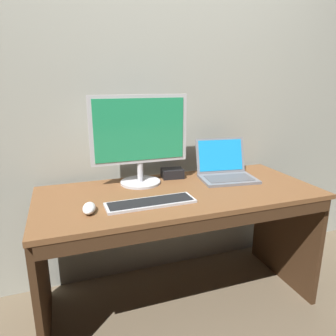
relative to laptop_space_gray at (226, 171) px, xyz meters
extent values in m
plane|color=brown|center=(-0.36, -0.12, -0.78)|extent=(14.00, 14.00, 0.00)
cube|color=#9EA093|center=(-0.36, 0.30, 0.99)|extent=(4.14, 0.04, 3.55)
cube|color=brown|center=(-0.36, -0.12, -0.06)|extent=(1.58, 0.69, 0.03)
cube|color=#3D2716|center=(-1.14, -0.12, -0.43)|extent=(0.03, 0.63, 0.71)
cube|color=#3D2716|center=(0.41, -0.12, -0.43)|extent=(0.03, 0.63, 0.71)
cube|color=#3D2716|center=(-0.36, -0.45, -0.11)|extent=(1.51, 0.02, 0.07)
cube|color=slate|center=(-0.01, -0.05, -0.04)|extent=(0.37, 0.28, 0.02)
cube|color=#505054|center=(-0.01, -0.06, -0.03)|extent=(0.30, 0.19, 0.00)
cube|color=slate|center=(0.01, 0.10, 0.08)|extent=(0.34, 0.11, 0.22)
cube|color=#198CD8|center=(0.01, 0.10, 0.08)|extent=(0.30, 0.10, 0.20)
cylinder|color=#B7B7BC|center=(-0.54, 0.08, -0.04)|extent=(0.24, 0.24, 0.01)
cylinder|color=#B7B7BC|center=(-0.54, 0.08, 0.03)|extent=(0.03, 0.03, 0.12)
cube|color=#B7B7BC|center=(-0.54, 0.07, 0.28)|extent=(0.58, 0.02, 0.40)
cube|color=#23935B|center=(-0.54, 0.06, 0.28)|extent=(0.53, 0.00, 0.36)
cube|color=#BCBCC1|center=(-0.58, -0.26, -0.04)|extent=(0.46, 0.14, 0.01)
cube|color=black|center=(-0.58, -0.26, -0.03)|extent=(0.43, 0.12, 0.00)
ellipsoid|color=white|center=(-0.88, -0.26, -0.03)|extent=(0.08, 0.13, 0.04)
cube|color=black|center=(-0.32, 0.13, -0.02)|extent=(0.15, 0.12, 0.06)
camera|label=1|loc=(-0.97, -1.65, 0.55)|focal=32.86mm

